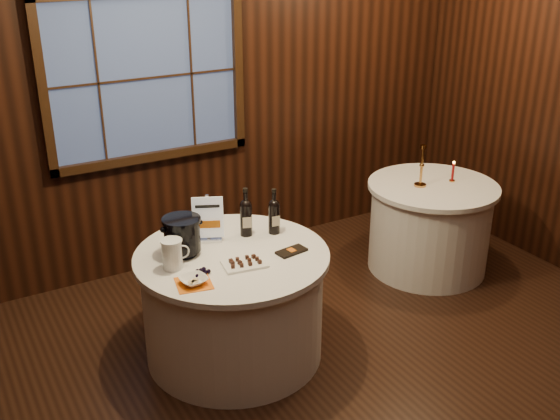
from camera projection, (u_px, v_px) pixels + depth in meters
back_wall at (146, 91)px, 5.14m from camera, size 6.00×0.10×3.00m
main_table at (233, 304)px, 4.41m from camera, size 1.28×1.28×0.77m
side_table at (429, 226)px, 5.56m from camera, size 1.08×1.08×0.77m
sign_stand at (209, 225)px, 4.39m from camera, size 0.20×0.16×0.33m
port_bottle_left at (246, 215)px, 4.46m from camera, size 0.08×0.09×0.34m
port_bottle_right at (274, 214)px, 4.49m from camera, size 0.08×0.08×0.33m
ice_bucket at (182, 235)px, 4.20m from camera, size 0.25×0.25×0.26m
chocolate_plate at (245, 263)px, 4.10m from camera, size 0.30×0.22×0.04m
chocolate_box at (291, 251)px, 4.27m from camera, size 0.21×0.13×0.02m
grape_bunch at (201, 272)px, 3.98m from camera, size 0.18×0.07×0.04m
glass_pitcher at (172, 254)px, 4.04m from camera, size 0.18×0.14×0.19m
orange_napkin at (194, 283)px, 3.89m from camera, size 0.25×0.25×0.00m
cracker_bowl at (194, 280)px, 3.88m from camera, size 0.18×0.18×0.04m
brass_candlestick at (421, 171)px, 5.33m from camera, size 0.10×0.10×0.35m
red_candle at (453, 173)px, 5.45m from camera, size 0.05×0.05×0.18m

